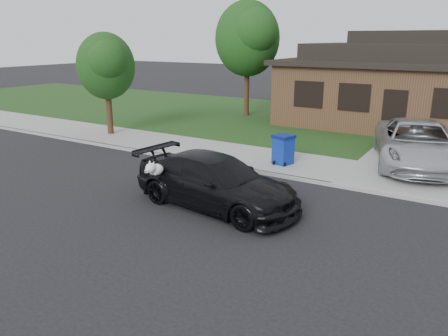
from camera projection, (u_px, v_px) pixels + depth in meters
The scene contains 11 objects.
ground at pixel (166, 198), 12.60m from camera, with size 120.00×120.00×0.00m, color black.
sidewalk at pixel (249, 157), 16.66m from camera, with size 60.00×3.00×0.12m, color gray.
curb at pixel (228, 167), 15.44m from camera, with size 60.00×0.12×0.12m, color gray.
lawn at pixel (320, 124), 23.19m from camera, with size 60.00×13.00×0.13m, color #193814.
driveway at pixel (437, 150), 17.72m from camera, with size 4.50×13.00×0.14m, color gray.
sedan at pixel (215, 182), 11.76m from camera, with size 5.05×2.53×1.41m.
minivan at pixel (417, 144), 15.14m from camera, with size 2.57×5.56×1.55m, color #B7BABF.
recycling_bin at pixel (283, 149), 15.44m from camera, with size 0.79×0.79×1.05m.
house at pixel (412, 85), 22.22m from camera, with size 12.60×8.60×4.65m.
tree_0 at pixel (249, 37), 24.01m from camera, with size 3.78×3.60×6.34m.
tree_2 at pixel (106, 65), 19.54m from camera, with size 2.73×2.60×4.59m.
Camera 1 is at (7.63, -9.19, 4.42)m, focal length 35.00 mm.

